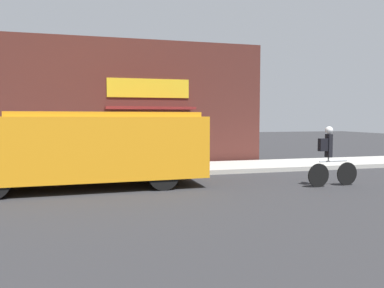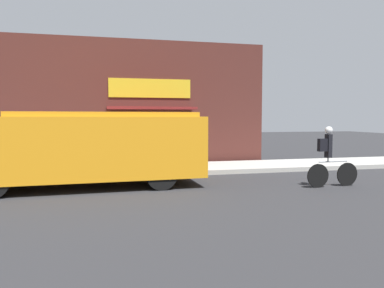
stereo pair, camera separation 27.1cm
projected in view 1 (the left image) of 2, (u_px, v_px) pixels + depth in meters
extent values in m
plane|color=#2B2B2D|center=(100.00, 179.00, 11.99)|extent=(70.00, 70.00, 0.00)
cube|color=#ADAAA3|center=(100.00, 171.00, 13.20)|extent=(28.00, 2.53, 0.16)
cube|color=#4C231E|center=(98.00, 103.00, 14.54)|extent=(13.63, 0.18, 5.08)
cube|color=gold|center=(149.00, 88.00, 14.90)|extent=(3.28, 0.05, 0.75)
cube|color=maroon|center=(151.00, 108.00, 14.52)|extent=(3.44, 0.94, 0.10)
cube|color=orange|center=(107.00, 147.00, 10.66)|extent=(5.51, 2.38, 1.71)
cube|color=orange|center=(106.00, 114.00, 10.60)|extent=(5.07, 2.19, 0.12)
cube|color=red|center=(54.00, 142.00, 11.52)|extent=(0.04, 0.44, 0.44)
cylinder|color=black|center=(7.00, 171.00, 10.82)|extent=(0.87, 0.29, 0.86)
cylinder|color=black|center=(151.00, 166.00, 12.02)|extent=(0.87, 0.29, 0.86)
cylinder|color=black|center=(163.00, 174.00, 10.22)|extent=(0.87, 0.29, 0.86)
cylinder|color=black|center=(347.00, 174.00, 10.94)|extent=(0.68, 0.07, 0.68)
cylinder|color=black|center=(319.00, 175.00, 10.64)|extent=(0.68, 0.07, 0.68)
cylinder|color=#999EA3|center=(333.00, 161.00, 10.76)|extent=(0.93, 0.08, 0.04)
cylinder|color=#999EA3|center=(328.00, 159.00, 10.71)|extent=(0.04, 0.04, 0.12)
cube|color=black|center=(329.00, 146.00, 10.68)|extent=(0.13, 0.21, 0.66)
sphere|color=white|center=(329.00, 130.00, 10.65)|extent=(0.22, 0.22, 0.22)
cube|color=black|center=(323.00, 145.00, 10.62)|extent=(0.27, 0.15, 0.36)
cylinder|color=slate|center=(184.00, 154.00, 14.39)|extent=(0.53, 0.53, 0.87)
cylinder|color=black|center=(184.00, 142.00, 14.36)|extent=(0.54, 0.54, 0.04)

